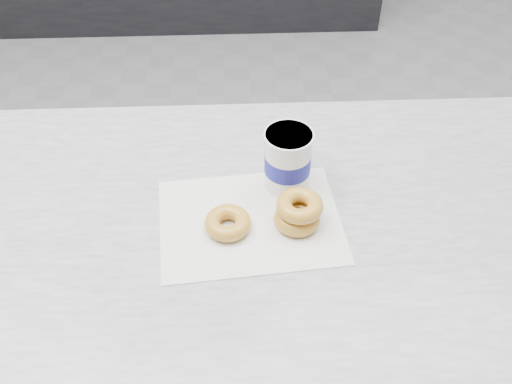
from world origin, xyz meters
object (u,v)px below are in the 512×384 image
coffee_cup (288,160)px  counter (105,352)px  donut_single (228,223)px  donut_stack (298,212)px

coffee_cup → counter: bearing=-155.0°
donut_single → donut_stack: (0.13, 0.01, 0.02)m
counter → donut_single: 0.56m
counter → coffee_cup: bearing=12.9°
coffee_cup → donut_single: bearing=-123.6°
counter → donut_stack: (0.45, -0.01, 0.48)m
counter → donut_single: (0.31, -0.02, 0.47)m
counter → donut_stack: bearing=-1.2°
donut_stack → coffee_cup: size_ratio=0.93×
coffee_cup → donut_stack: bearing=-71.8°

